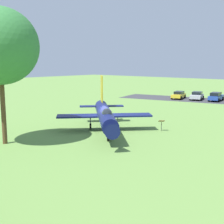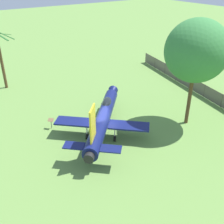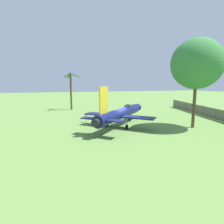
% 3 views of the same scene
% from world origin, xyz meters
% --- Properties ---
extents(ground_plane, '(200.00, 200.00, 0.00)m').
position_xyz_m(ground_plane, '(0.00, 0.00, 0.00)').
color(ground_plane, '#668E42').
extents(display_jet, '(11.67, 11.21, 5.39)m').
position_xyz_m(display_jet, '(0.23, -0.22, 1.77)').
color(display_jet, '#111951').
rests_on(display_jet, ground_plane).
extents(shade_tree, '(6.24, 6.44, 11.27)m').
position_xyz_m(shade_tree, '(-3.43, -8.86, 8.11)').
color(shade_tree, brown).
rests_on(shade_tree, ground_plane).
extents(palm_tree, '(4.37, 3.94, 8.04)m').
position_xyz_m(palm_tree, '(18.13, 4.81, 4.35)').
color(palm_tree, brown).
rests_on(palm_tree, ground_plane).
extents(perimeter_fence, '(37.80, 8.25, 1.77)m').
position_xyz_m(perimeter_fence, '(-3.32, -15.27, 0.94)').
color(perimeter_fence, '#4C4238').
rests_on(perimeter_fence, ground_plane).
extents(info_plaque, '(0.71, 0.69, 1.14)m').
position_xyz_m(info_plaque, '(4.04, 4.00, 0.85)').
color(info_plaque, '#333333').
rests_on(info_plaque, ground_plane).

